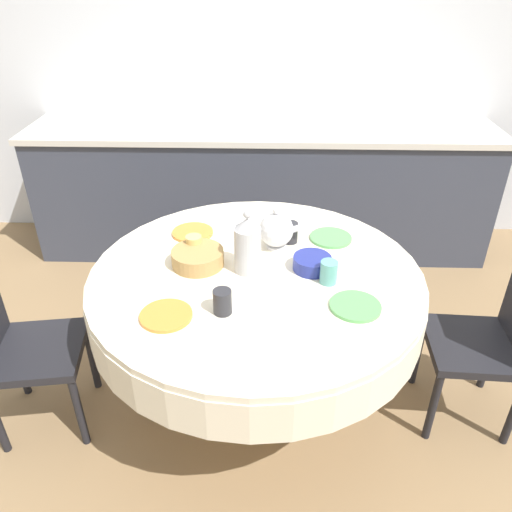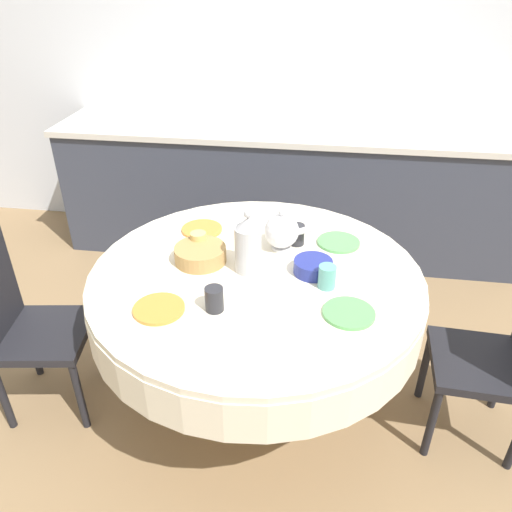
{
  "view_description": "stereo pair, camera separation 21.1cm",
  "coord_description": "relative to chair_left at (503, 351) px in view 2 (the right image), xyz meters",
  "views": [
    {
      "loc": [
        0.05,
        -1.81,
        1.94
      ],
      "look_at": [
        0.0,
        0.0,
        0.84
      ],
      "focal_mm": 35.0,
      "sensor_mm": 36.0,
      "label": 1
    },
    {
      "loc": [
        0.26,
        -1.79,
        1.94
      ],
      "look_at": [
        0.0,
        0.0,
        0.84
      ],
      "focal_mm": 35.0,
      "sensor_mm": 36.0,
      "label": 2
    }
  ],
  "objects": [
    {
      "name": "wall_back",
      "position": [
        -1.07,
        1.96,
        0.8
      ],
      "size": [
        7.0,
        0.05,
        2.6
      ],
      "color": "silver",
      "rests_on": "ground_plane"
    },
    {
      "name": "chair_right",
      "position": [
        -2.13,
        -0.1,
        0.0
      ],
      "size": [
        0.46,
        0.46,
        0.92
      ],
      "rotation": [
        0.0,
        0.0,
        -1.42
      ],
      "color": "black",
      "rests_on": "ground_plane"
    },
    {
      "name": "plate_near_right",
      "position": [
        -0.67,
        -0.19,
        0.27
      ],
      "size": [
        0.2,
        0.2,
        0.01
      ],
      "primitive_type": "cylinder",
      "color": "#5BA85B",
      "rests_on": "dining_table"
    },
    {
      "name": "bread_basket",
      "position": [
        -1.33,
        0.11,
        0.3
      ],
      "size": [
        0.23,
        0.23,
        0.07
      ],
      "primitive_type": "cylinder",
      "color": "#AD844C",
      "rests_on": "dining_table"
    },
    {
      "name": "plate_far_left",
      "position": [
        -1.39,
        0.39,
        0.27
      ],
      "size": [
        0.2,
        0.2,
        0.01
      ],
      "primitive_type": "cylinder",
      "color": "orange",
      "rests_on": "dining_table"
    },
    {
      "name": "dining_table",
      "position": [
        -1.07,
        0.06,
        0.14
      ],
      "size": [
        1.45,
        1.45,
        0.76
      ],
      "color": "brown",
      "rests_on": "ground_plane"
    },
    {
      "name": "kitchen_counter",
      "position": [
        -1.07,
        1.63,
        -0.04
      ],
      "size": [
        3.24,
        0.64,
        0.92
      ],
      "color": "#383D4C",
      "rests_on": "ground_plane"
    },
    {
      "name": "plate_far_right",
      "position": [
        -0.72,
        0.36,
        0.27
      ],
      "size": [
        0.2,
        0.2,
        0.01
      ],
      "primitive_type": "cylinder",
      "color": "#5BA85B",
      "rests_on": "dining_table"
    },
    {
      "name": "cup_far_left",
      "position": [
        -1.35,
        0.19,
        0.31
      ],
      "size": [
        0.07,
        0.07,
        0.1
      ],
      "primitive_type": "cylinder",
      "color": "#DBB766",
      "rests_on": "dining_table"
    },
    {
      "name": "cup_near_right",
      "position": [
        -0.76,
        -0.01,
        0.31
      ],
      "size": [
        0.07,
        0.07,
        0.1
      ],
      "primitive_type": "cylinder",
      "color": "#5BA39E",
      "rests_on": "dining_table"
    },
    {
      "name": "fruit_bowl",
      "position": [
        -0.83,
        0.09,
        0.29
      ],
      "size": [
        0.17,
        0.17,
        0.06
      ],
      "primitive_type": "cylinder",
      "color": "navy",
      "rests_on": "dining_table"
    },
    {
      "name": "ground_plane",
      "position": [
        -1.07,
        0.06,
        -0.5
      ],
      "size": [
        12.0,
        12.0,
        0.0
      ],
      "primitive_type": "plane",
      "color": "#8E704C"
    },
    {
      "name": "teapot",
      "position": [
        -0.98,
        0.27,
        0.35
      ],
      "size": [
        0.22,
        0.16,
        0.21
      ],
      "color": "white",
      "rests_on": "dining_table"
    },
    {
      "name": "coffee_carafe",
      "position": [
        -1.1,
        0.07,
        0.39
      ],
      "size": [
        0.12,
        0.12,
        0.29
      ],
      "color": "#B2B2B7",
      "rests_on": "dining_table"
    },
    {
      "name": "cup_far_right",
      "position": [
        -0.91,
        0.33,
        0.31
      ],
      "size": [
        0.07,
        0.07,
        0.1
      ],
      "primitive_type": "cylinder",
      "color": "#28282D",
      "rests_on": "dining_table"
    },
    {
      "name": "cup_near_left",
      "position": [
        -1.19,
        -0.23,
        0.31
      ],
      "size": [
        0.07,
        0.07,
        0.1
      ],
      "primitive_type": "cylinder",
      "color": "#28282D",
      "rests_on": "dining_table"
    },
    {
      "name": "chair_left",
      "position": [
        0.0,
        0.0,
        0.0
      ],
      "size": [
        0.42,
        0.42,
        0.92
      ],
      "rotation": [
        0.0,
        0.0,
        1.52
      ],
      "color": "black",
      "rests_on": "ground_plane"
    },
    {
      "name": "plate_near_left",
      "position": [
        -1.4,
        -0.27,
        0.27
      ],
      "size": [
        0.2,
        0.2,
        0.01
      ],
      "primitive_type": "cylinder",
      "color": "orange",
      "rests_on": "dining_table"
    }
  ]
}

